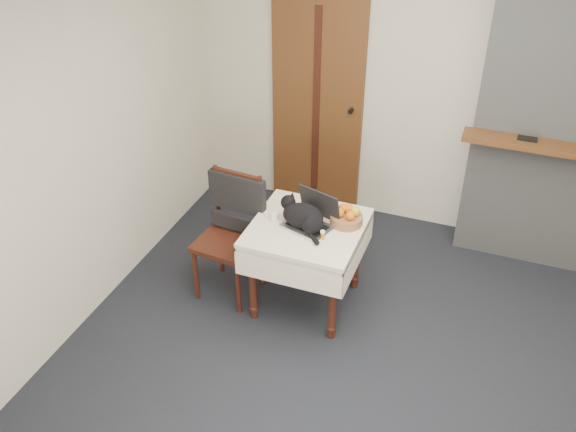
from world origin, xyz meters
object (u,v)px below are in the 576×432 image
(fruit_basket, at_px, (347,217))
(side_table, at_px, (307,239))
(door, at_px, (317,103))
(pill_bottle, at_px, (323,235))
(cat, at_px, (304,217))
(laptop, at_px, (312,217))
(cream_jar, at_px, (275,216))
(chair, at_px, (233,218))

(fruit_basket, bearing_deg, side_table, -152.12)
(fruit_basket, bearing_deg, door, 117.36)
(side_table, height_order, pill_bottle, pill_bottle)
(side_table, bearing_deg, door, 106.16)
(cat, bearing_deg, door, 130.05)
(laptop, xyz_separation_m, cream_jar, (-0.27, -0.04, -0.03))
(side_table, xyz_separation_m, chair, (-0.58, 0.01, 0.04))
(pill_bottle, bearing_deg, side_table, 143.18)
(door, distance_m, fruit_basket, 1.45)
(cat, xyz_separation_m, fruit_basket, (0.27, 0.16, -0.04))
(chair, bearing_deg, side_table, 3.89)
(side_table, bearing_deg, chair, 179.00)
(laptop, height_order, chair, chair)
(cat, bearing_deg, fruit_basket, 56.21)
(cream_jar, distance_m, pill_bottle, 0.41)
(door, distance_m, cat, 1.50)
(pill_bottle, bearing_deg, laptop, 130.92)
(cream_jar, bearing_deg, chair, 176.41)
(door, xyz_separation_m, pill_bottle, (0.56, -1.52, -0.26))
(cream_jar, height_order, pill_bottle, pill_bottle)
(laptop, relative_size, fruit_basket, 1.74)
(cream_jar, relative_size, fruit_basket, 0.29)
(cream_jar, bearing_deg, fruit_basket, 16.23)
(door, distance_m, pill_bottle, 1.64)
(side_table, xyz_separation_m, cream_jar, (-0.24, -0.01, 0.15))
(cat, bearing_deg, side_table, 87.74)
(cat, distance_m, pill_bottle, 0.20)
(laptop, bearing_deg, chair, -160.90)
(pill_bottle, xyz_separation_m, fruit_basket, (0.10, 0.25, 0.02))
(side_table, relative_size, cat, 1.98)
(fruit_basket, bearing_deg, cream_jar, -163.77)
(laptop, bearing_deg, cream_jar, -154.22)
(door, bearing_deg, cream_jar, -83.42)
(side_table, relative_size, pill_bottle, 11.55)
(laptop, relative_size, cream_jar, 6.08)
(side_table, relative_size, chair, 0.80)
(cream_jar, distance_m, fruit_basket, 0.51)
(side_table, height_order, cream_jar, cream_jar)
(laptop, distance_m, cream_jar, 0.28)
(door, bearing_deg, chair, -97.31)
(laptop, bearing_deg, side_table, -116.98)
(cream_jar, distance_m, chair, 0.36)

